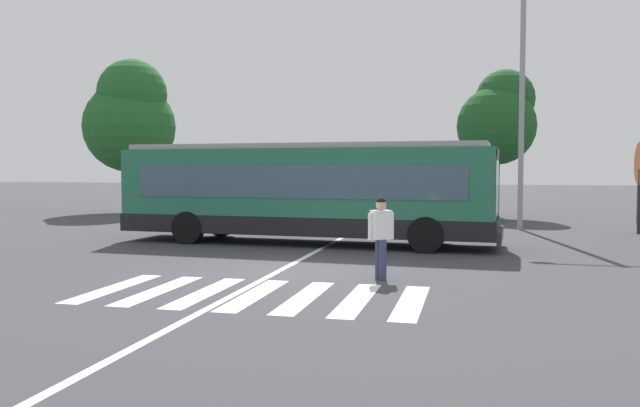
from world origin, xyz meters
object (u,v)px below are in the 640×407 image
object	(u,v)px
city_transit_bus	(306,192)
parked_car_white	(350,201)
background_tree_right	(499,118)
background_tree_left	(130,117)
parked_car_charcoal	(245,199)
parked_car_teal	(465,202)
parked_car_champagne	(298,200)
twin_arm_street_lamp	(523,62)
parked_car_blue	(410,202)
pedestrian_crossing_street	(381,233)

from	to	relation	value
city_transit_bus	parked_car_white	world-z (taller)	city_transit_bus
city_transit_bus	background_tree_right	size ratio (longest dim) A/B	1.67
parked_car_white	background_tree_left	bearing A→B (deg)	178.03
parked_car_charcoal	parked_car_teal	world-z (taller)	same
background_tree_left	background_tree_right	size ratio (longest dim) A/B	1.14
parked_car_champagne	parked_car_white	world-z (taller)	same
parked_car_white	twin_arm_street_lamp	world-z (taller)	twin_arm_street_lamp
parked_car_blue	twin_arm_street_lamp	xyz separation A→B (m)	(4.59, -4.74, 5.54)
city_transit_bus	parked_car_charcoal	xyz separation A→B (m)	(-6.13, 11.41, -0.82)
parked_car_charcoal	parked_car_white	world-z (taller)	same
pedestrian_crossing_street	background_tree_right	bearing A→B (deg)	80.85
pedestrian_crossing_street	background_tree_left	world-z (taller)	background_tree_left
parked_car_charcoal	background_tree_left	bearing A→B (deg)	178.54
parked_car_white	background_tree_right	xyz separation A→B (m)	(6.88, 1.45, 3.92)
parked_car_champagne	twin_arm_street_lamp	size ratio (longest dim) A/B	0.44
city_transit_bus	pedestrian_crossing_street	distance (m)	6.75
parked_car_teal	background_tree_left	distance (m)	17.70
twin_arm_street_lamp	background_tree_right	xyz separation A→B (m)	(-0.59, 6.31, -1.62)
city_transit_bus	parked_car_white	xyz separation A→B (m)	(-0.74, 11.17, -0.82)
pedestrian_crossing_street	parked_car_blue	xyz separation A→B (m)	(-1.01, 16.96, -0.20)
background_tree_right	parked_car_champagne	bearing A→B (deg)	-169.22
background_tree_right	parked_car_white	bearing A→B (deg)	-168.14
parked_car_teal	parked_car_white	bearing A→B (deg)	176.64
parked_car_champagne	parked_car_blue	distance (m)	5.40
pedestrian_crossing_street	parked_car_white	xyz separation A→B (m)	(-3.90, 17.10, -0.20)
parked_car_white	background_tree_right	distance (m)	8.05
city_transit_bus	background_tree_right	world-z (taller)	background_tree_right
twin_arm_street_lamp	background_tree_left	world-z (taller)	twin_arm_street_lamp
parked_car_white	background_tree_left	distance (m)	12.53
parked_car_champagne	parked_car_teal	xyz separation A→B (m)	(7.89, 0.03, 0.00)
parked_car_teal	city_transit_bus	bearing A→B (deg)	-113.18
city_transit_bus	parked_car_teal	world-z (taller)	city_transit_bus
parked_car_white	parked_car_blue	distance (m)	2.89
parked_car_teal	background_tree_left	bearing A→B (deg)	177.59
background_tree_right	background_tree_left	bearing A→B (deg)	-176.81
parked_car_teal	pedestrian_crossing_street	bearing A→B (deg)	-95.08
city_transit_bus	parked_car_champagne	xyz separation A→B (m)	(-3.24, 10.83, -0.82)
background_tree_left	pedestrian_crossing_street	bearing A→B (deg)	-48.14
pedestrian_crossing_street	parked_car_white	distance (m)	17.54
city_transit_bus	parked_car_champagne	world-z (taller)	city_transit_bus
parked_car_blue	background_tree_left	bearing A→B (deg)	177.90
twin_arm_street_lamp	background_tree_left	distance (m)	20.02
parked_car_charcoal	parked_car_champagne	distance (m)	2.94
parked_car_charcoal	twin_arm_street_lamp	xyz separation A→B (m)	(12.86, -5.11, 5.54)
city_transit_bus	background_tree_left	size ratio (longest dim) A/B	1.47
twin_arm_street_lamp	parked_car_champagne	bearing A→B (deg)	155.60
parked_car_teal	parked_car_blue	bearing A→B (deg)	175.82
pedestrian_crossing_street	parked_car_blue	size ratio (longest dim) A/B	0.38
pedestrian_crossing_street	parked_car_blue	world-z (taller)	pedestrian_crossing_street
parked_car_champagne	parked_car_teal	world-z (taller)	same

